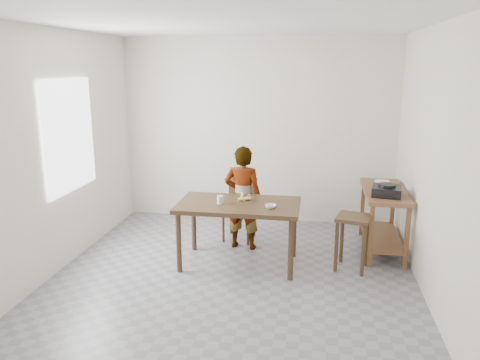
% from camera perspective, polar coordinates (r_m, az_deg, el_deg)
% --- Properties ---
extents(floor, '(4.00, 4.00, 0.04)m').
position_cam_1_polar(floor, '(5.40, -0.70, -11.60)').
color(floor, gray).
rests_on(floor, ground).
extents(ceiling, '(4.00, 4.00, 0.04)m').
position_cam_1_polar(ceiling, '(4.89, -0.80, 18.79)').
color(ceiling, white).
rests_on(ceiling, wall_back).
extents(wall_back, '(4.00, 0.04, 2.70)m').
position_cam_1_polar(wall_back, '(6.93, 2.18, 6.00)').
color(wall_back, silver).
rests_on(wall_back, ground).
extents(wall_front, '(4.00, 0.04, 2.70)m').
position_cam_1_polar(wall_front, '(3.06, -7.39, -4.41)').
color(wall_front, silver).
rests_on(wall_front, ground).
extents(wall_left, '(0.04, 4.00, 2.70)m').
position_cam_1_polar(wall_left, '(5.67, -21.32, 3.27)').
color(wall_left, silver).
rests_on(wall_left, ground).
extents(wall_right, '(0.04, 4.00, 2.70)m').
position_cam_1_polar(wall_right, '(5.03, 22.58, 1.89)').
color(wall_right, silver).
rests_on(wall_right, ground).
extents(window_pane, '(0.02, 1.10, 1.30)m').
position_cam_1_polar(window_pane, '(5.79, -20.03, 5.10)').
color(window_pane, white).
rests_on(window_pane, wall_left).
extents(dining_table, '(1.40, 0.80, 0.75)m').
position_cam_1_polar(dining_table, '(5.51, -0.17, -6.56)').
color(dining_table, '#402C19').
rests_on(dining_table, floor).
extents(prep_counter, '(0.50, 1.20, 0.80)m').
position_cam_1_polar(prep_counter, '(6.16, 16.99, -4.72)').
color(prep_counter, brown).
rests_on(prep_counter, floor).
extents(child, '(0.51, 0.36, 1.33)m').
position_cam_1_polar(child, '(5.91, 0.36, -2.18)').
color(child, white).
rests_on(child, floor).
extents(dining_chair, '(0.44, 0.44, 0.82)m').
position_cam_1_polar(dining_chair, '(6.27, -0.10, -3.68)').
color(dining_chair, '#402C19').
rests_on(dining_chair, floor).
extents(stool, '(0.44, 0.44, 0.64)m').
position_cam_1_polar(stool, '(5.55, 13.52, -7.43)').
color(stool, '#402C19').
rests_on(stool, floor).
extents(glass_tumbler, '(0.08, 0.08, 0.09)m').
position_cam_1_polar(glass_tumbler, '(5.37, -2.44, -2.41)').
color(glass_tumbler, silver).
rests_on(glass_tumbler, dining_table).
extents(small_bowl, '(0.16, 0.16, 0.04)m').
position_cam_1_polar(small_bowl, '(5.22, 3.74, -3.21)').
color(small_bowl, white).
rests_on(small_bowl, dining_table).
extents(banana, '(0.20, 0.16, 0.06)m').
position_cam_1_polar(banana, '(5.48, 0.55, -2.24)').
color(banana, gold).
rests_on(banana, dining_table).
extents(serving_bowl, '(0.22, 0.22, 0.05)m').
position_cam_1_polar(serving_bowl, '(6.27, 16.89, -0.34)').
color(serving_bowl, white).
rests_on(serving_bowl, prep_counter).
extents(gas_burner, '(0.38, 0.38, 0.11)m').
position_cam_1_polar(gas_burner, '(5.77, 17.45, -1.29)').
color(gas_burner, black).
rests_on(gas_burner, prep_counter).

